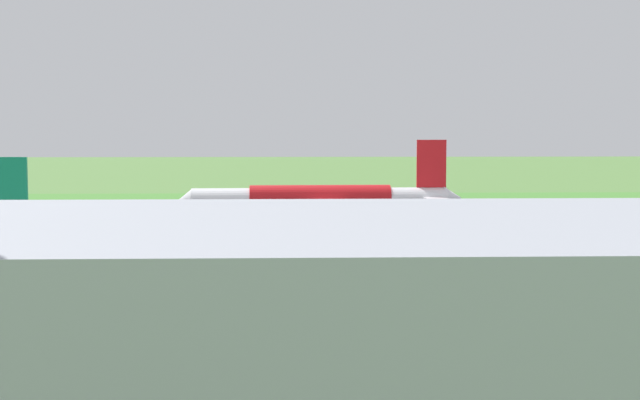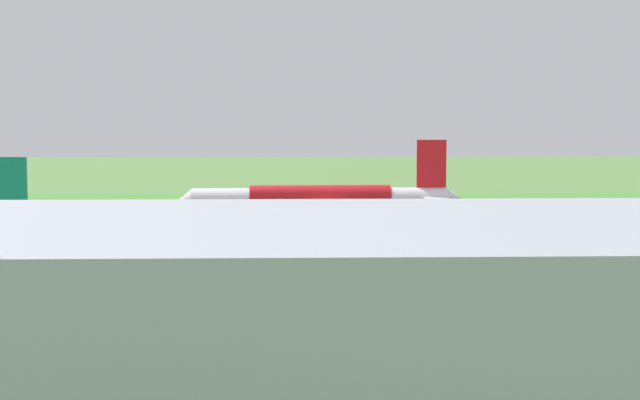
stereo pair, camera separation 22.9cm
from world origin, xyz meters
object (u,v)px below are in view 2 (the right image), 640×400
terminal_building (484,360)px  service_car_followme (319,245)px  airliner_parked_mid (158,241)px  traffic_cone_orange (341,205)px  airliner_main (322,201)px  no_stopping_sign (371,196)px

terminal_building → service_car_followme: (4.45, -90.18, -6.39)m
airliner_parked_mid → traffic_cone_orange: size_ratio=89.53×
terminal_building → traffic_cone_orange: terminal_building is taller
airliner_main → service_car_followme: airliner_main is taller
service_car_followme → traffic_cone_orange: 76.06m
airliner_parked_mid → airliner_main: bearing=-112.0°
no_stopping_sign → service_car_followme: bearing=79.3°
airliner_parked_mid → terminal_building: 75.48m
no_stopping_sign → traffic_cone_orange: no_stopping_sign is taller
airliner_main → no_stopping_sign: (-13.43, -44.33, -2.59)m
no_stopping_sign → traffic_cone_orange: size_ratio=5.44×
airliner_main → traffic_cone_orange: (-5.98, -38.90, -4.08)m
traffic_cone_orange → service_car_followme: bearing=84.1°
airliner_main → service_car_followme: size_ratio=11.89×
traffic_cone_orange → airliner_main: bearing=81.3°
airliner_main → airliner_parked_mid: size_ratio=1.10×
no_stopping_sign → terminal_building: bearing=86.4°
airliner_main → no_stopping_sign: 46.39m
airliner_parked_mid → no_stopping_sign: size_ratio=16.46×
terminal_building → traffic_cone_orange: size_ratio=166.90×
airliner_main → service_car_followme: (1.84, 36.76, -3.51)m
service_car_followme → no_stopping_sign: (-15.28, -81.09, 0.91)m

